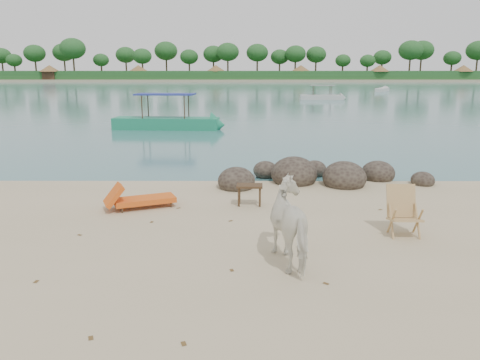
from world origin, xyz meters
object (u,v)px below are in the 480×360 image
object	(u,v)px
lounge_chair	(145,198)
deck_chair	(405,214)
boat_near	(165,100)
side_table	(249,196)
cow	(295,225)
boulders	(313,176)

from	to	relation	value
lounge_chair	deck_chair	world-z (taller)	deck_chair
boat_near	side_table	bearing A→B (deg)	-69.94
deck_chair	boat_near	world-z (taller)	boat_near
side_table	lounge_chair	world-z (taller)	lounge_chair
lounge_chair	deck_chair	xyz separation A→B (m)	(5.57, -1.97, 0.22)
cow	deck_chair	bearing A→B (deg)	-165.96
boulders	lounge_chair	xyz separation A→B (m)	(-4.45, -2.63, 0.07)
deck_chair	cow	bearing A→B (deg)	-149.19
side_table	boat_near	size ratio (longest dim) A/B	0.09
boulders	deck_chair	bearing A→B (deg)	-76.26
cow	lounge_chair	size ratio (longest dim) A/B	0.93
side_table	boulders	bearing A→B (deg)	54.07
boulders	lounge_chair	size ratio (longest dim) A/B	3.50
boat_near	lounge_chair	bearing A→B (deg)	-78.78
cow	lounge_chair	distance (m)	4.64
boat_near	deck_chair	bearing A→B (deg)	-63.07
cow	deck_chair	world-z (taller)	cow
boulders	side_table	world-z (taller)	boulders
side_table	boat_near	world-z (taller)	boat_near
deck_chair	boat_near	bearing A→B (deg)	114.04
cow	boat_near	size ratio (longest dim) A/B	0.25
side_table	deck_chair	bearing A→B (deg)	-33.07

